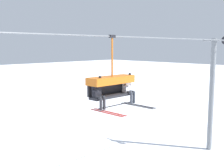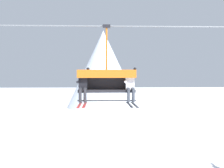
{
  "view_description": "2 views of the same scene",
  "coord_description": "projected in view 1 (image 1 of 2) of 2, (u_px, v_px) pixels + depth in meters",
  "views": [
    {
      "loc": [
        -8.6,
        -8.83,
        7.46
      ],
      "look_at": [
        -0.62,
        -0.87,
        5.92
      ],
      "focal_mm": 45.0,
      "sensor_mm": 36.0,
      "label": 1
    },
    {
      "loc": [
        -0.81,
        -11.31,
        6.13
      ],
      "look_at": [
        -0.33,
        -0.74,
        5.68
      ],
      "focal_mm": 45.0,
      "sensor_mm": 36.0,
      "label": 2
    }
  ],
  "objects": [
    {
      "name": "lift_cable",
      "position": [
        146.0,
        38.0,
        12.76
      ],
      "size": [
        19.19,
        0.05,
        0.05
      ],
      "color": "slate"
    },
    {
      "name": "skier_black",
      "position": [
        99.0,
        93.0,
        10.8
      ],
      "size": [
        0.48,
        1.7,
        1.34
      ],
      "color": "black"
    },
    {
      "name": "chairlift_chair",
      "position": [
        111.0,
        83.0,
        11.53
      ],
      "size": [
        2.18,
        0.74,
        2.83
      ],
      "color": "#232328"
    },
    {
      "name": "skier_white",
      "position": [
        129.0,
        88.0,
        12.03
      ],
      "size": [
        0.48,
        1.7,
        1.34
      ],
      "color": "silver"
    },
    {
      "name": "lift_tower_far",
      "position": [
        212.0,
        92.0,
        19.82
      ],
      "size": [
        0.36,
        1.88,
        8.12
      ],
      "color": "slate",
      "rests_on": "ground_plane"
    }
  ]
}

